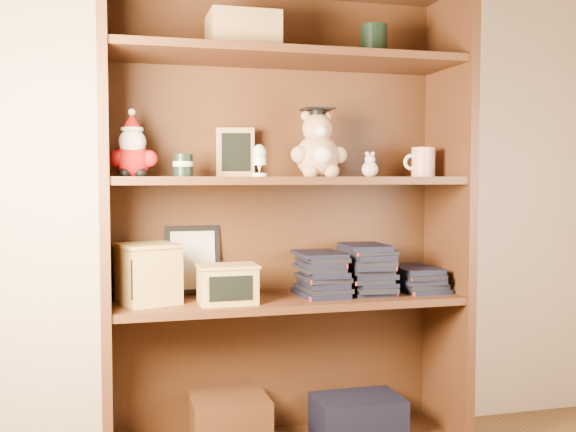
% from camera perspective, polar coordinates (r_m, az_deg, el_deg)
% --- Properties ---
extents(bookcase, '(1.20, 0.35, 1.60)m').
position_cam_1_polar(bookcase, '(2.28, -0.39, -0.97)').
color(bookcase, '#4B2915').
rests_on(bookcase, ground).
extents(shelf_lower, '(1.14, 0.33, 0.02)m').
position_cam_1_polar(shelf_lower, '(2.26, 0.00, -7.17)').
color(shelf_lower, '#4B2915').
rests_on(shelf_lower, ground).
extents(shelf_upper, '(1.14, 0.33, 0.02)m').
position_cam_1_polar(shelf_upper, '(2.22, 0.00, 3.03)').
color(shelf_upper, '#4B2915').
rests_on(shelf_upper, ground).
extents(santa_plush, '(0.15, 0.11, 0.22)m').
position_cam_1_polar(santa_plush, '(2.15, -13.04, 5.38)').
color(santa_plush, '#A50F0F').
rests_on(santa_plush, shelf_upper).
extents(teachers_tin, '(0.06, 0.06, 0.07)m').
position_cam_1_polar(teachers_tin, '(2.16, -8.87, 4.28)').
color(teachers_tin, black).
rests_on(teachers_tin, shelf_upper).
extents(chalkboard_plaque, '(0.13, 0.08, 0.17)m').
position_cam_1_polar(chalkboard_plaque, '(2.30, -4.48, 5.33)').
color(chalkboard_plaque, '#9E7547').
rests_on(chalkboard_plaque, shelf_upper).
extents(egg_cup, '(0.05, 0.05, 0.10)m').
position_cam_1_polar(egg_cup, '(2.12, -2.44, 4.82)').
color(egg_cup, white).
rests_on(egg_cup, shelf_upper).
extents(grad_teddy_bear, '(0.19, 0.17, 0.23)m').
position_cam_1_polar(grad_teddy_bear, '(2.25, 2.55, 5.61)').
color(grad_teddy_bear, tan).
rests_on(grad_teddy_bear, shelf_upper).
extents(pink_figurine, '(0.06, 0.06, 0.09)m').
position_cam_1_polar(pink_figurine, '(2.31, 6.95, 4.14)').
color(pink_figurine, beige).
rests_on(pink_figurine, shelf_upper).
extents(teacher_mug, '(0.11, 0.08, 0.10)m').
position_cam_1_polar(teacher_mug, '(2.39, 11.32, 4.49)').
color(teacher_mug, silver).
rests_on(teacher_mug, shelf_upper).
extents(certificate_frame, '(0.19, 0.05, 0.23)m').
position_cam_1_polar(certificate_frame, '(2.32, -8.07, -3.70)').
color(certificate_frame, black).
rests_on(certificate_frame, shelf_lower).
extents(treats_box, '(0.22, 0.22, 0.19)m').
position_cam_1_polar(treats_box, '(2.17, -11.74, -4.76)').
color(treats_box, tan).
rests_on(treats_box, shelf_lower).
extents(pencils_box, '(0.19, 0.14, 0.12)m').
position_cam_1_polar(pencils_box, '(2.14, -5.15, -5.73)').
color(pencils_box, tan).
rests_on(pencils_box, shelf_lower).
extents(book_stack_left, '(0.14, 0.20, 0.14)m').
position_cam_1_polar(book_stack_left, '(2.28, 2.86, -4.94)').
color(book_stack_left, black).
rests_on(book_stack_left, shelf_lower).
extents(book_stack_mid, '(0.14, 0.20, 0.18)m').
position_cam_1_polar(book_stack_mid, '(2.33, 6.73, -4.37)').
color(book_stack_mid, black).
rests_on(book_stack_mid, shelf_lower).
extents(book_stack_right, '(0.14, 0.20, 0.08)m').
position_cam_1_polar(book_stack_right, '(2.41, 10.97, -5.30)').
color(book_stack_right, black).
rests_on(book_stack_right, shelf_lower).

